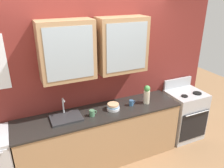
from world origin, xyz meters
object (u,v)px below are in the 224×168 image
Objects in this scene: stove_range at (184,114)px; bowl_stack at (113,107)px; sink_faucet at (66,117)px; vase at (147,94)px; cup_near_sink at (92,113)px; cup_near_bowls at (131,103)px.

stove_range reaches higher than bowl_stack.
sink_faucet is 2.22× the size of bowl_stack.
vase is (-0.88, -0.03, 0.60)m from stove_range.
vase is 0.95m from cup_near_sink.
cup_near_bowls is (1.05, -0.03, 0.02)m from sink_faucet.
cup_near_bowls is (0.32, 0.00, -0.00)m from bowl_stack.
bowl_stack is 1.71× the size of cup_near_sink.
cup_near_sink is at bearing -12.34° from sink_faucet.
vase is at bearing -6.09° from cup_near_bowls.
sink_faucet is 0.38m from cup_near_sink.
sink_faucet is 3.80× the size of cup_near_sink.
bowl_stack reaches higher than cup_near_sink.
stove_range is at bearing 2.18° from vase.
stove_range is at bearing 0.28° from cup_near_bowls.
cup_near_bowls is at bearing 3.85° from cup_near_sink.
stove_range reaches higher than cup_near_bowls.
sink_faucet is 1.05m from cup_near_bowls.
cup_near_sink is at bearing -178.91° from vase.
bowl_stack is 0.64× the size of vase.
stove_range is 1.54m from bowl_stack.
stove_range is 5.44× the size of bowl_stack.
sink_faucet is 1.31m from vase.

